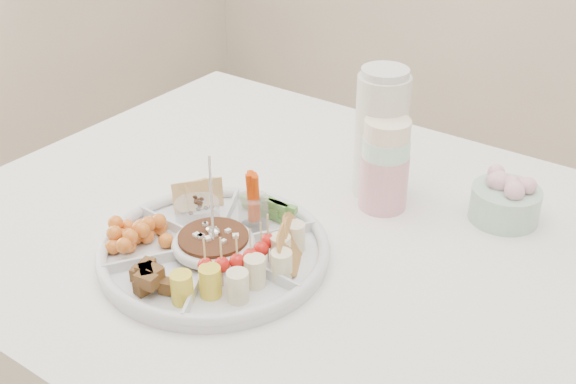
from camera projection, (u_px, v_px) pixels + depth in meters
The scene contains 11 objects.
party_tray at pixel (214, 247), 1.20m from camera, with size 0.38×0.38×0.04m, color white.
bean_dip at pixel (214, 244), 1.19m from camera, with size 0.12×0.12×0.04m, color black.
tortillas at pixel (291, 244), 1.17m from camera, with size 0.09×0.09×0.05m, color #A46B29, non-canonical shape.
carrot_cucumber at pixel (265, 195), 1.26m from camera, with size 0.11×0.11×0.10m, color #CF3D06, non-canonical shape.
pita_raisins at pixel (194, 199), 1.29m from camera, with size 0.11×0.11×0.06m, color #E8C971, non-canonical shape.
cherries at pixel (138, 234), 1.21m from camera, with size 0.12×0.12×0.05m, color #CC5F0D, non-canonical shape.
granola_chunks at pixel (154, 278), 1.10m from camera, with size 0.09×0.09×0.04m, color #523121, non-canonical shape.
banana_tomato at pixel (236, 274), 1.07m from camera, with size 0.11×0.11×0.09m, color #FFE58D, non-canonical shape.
cup_stack at pixel (386, 147), 1.30m from camera, with size 0.09×0.09×0.25m, color silver.
thermos at pixel (381, 131), 1.34m from camera, with size 0.10×0.10×0.26m, color silver.
flower_bowl at pixel (506, 197), 1.29m from camera, with size 0.12×0.12×0.09m, color #A1B1AB.
Camera 1 is at (0.49, -0.90, 1.46)m, focal length 45.00 mm.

